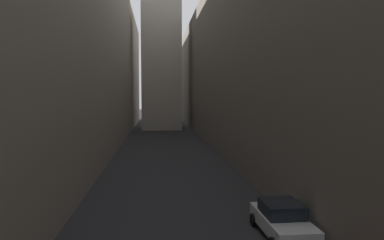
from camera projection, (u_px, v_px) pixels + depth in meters
ground_plane at (166, 150)px, 41.12m from camera, size 264.00×264.00×0.00m
building_block_left at (52, 50)px, 41.02m from camera, size 15.13×108.00×23.02m
building_block_right at (251, 63)px, 43.52m from camera, size 10.30×108.00×20.49m
parked_car_right_far at (282, 219)px, 15.55m from camera, size 2.00×4.23×1.53m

